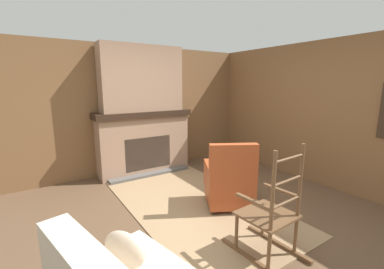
{
  "coord_description": "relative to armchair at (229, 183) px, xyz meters",
  "views": [
    {
      "loc": [
        2.51,
        -1.9,
        1.74
      ],
      "look_at": [
        -1.03,
        0.42,
        0.9
      ],
      "focal_mm": 24.0,
      "sensor_mm": 36.0,
      "label": 1
    }
  ],
  "objects": [
    {
      "name": "chimney_breast",
      "position": [
        -2.06,
        -0.41,
        1.48
      ],
      "size": [
        0.37,
        1.56,
        1.22
      ],
      "color": "#9E7A60",
      "rests_on": "fireplace_hearth"
    },
    {
      "name": "oil_lamp_vase",
      "position": [
        -2.11,
        -0.76,
        0.95
      ],
      "size": [
        0.11,
        0.11,
        0.23
      ],
      "color": "silver",
      "rests_on": "fireplace_hearth"
    },
    {
      "name": "armchair",
      "position": [
        0.0,
        0.0,
        0.0
      ],
      "size": [
        0.87,
        0.87,
        0.98
      ],
      "rotation": [
        0.0,
        0.0,
        2.64
      ],
      "color": "#A84723",
      "rests_on": "ground"
    },
    {
      "name": "wood_panel_wall_left",
      "position": [
        -2.3,
        -0.41,
        0.87
      ],
      "size": [
        0.06,
        5.28,
        2.46
      ],
      "color": "brown",
      "rests_on": "ground"
    },
    {
      "name": "wood_panel_wall_back",
      "position": [
        0.09,
        1.96,
        0.88
      ],
      "size": [
        5.28,
        0.09,
        2.46
      ],
      "color": "brown",
      "rests_on": "ground"
    },
    {
      "name": "area_rug",
      "position": [
        -0.35,
        -0.37,
        -0.35
      ],
      "size": [
        3.19,
        1.76,
        0.01
      ],
      "color": "#997A56",
      "rests_on": "ground"
    },
    {
      "name": "ground_plane",
      "position": [
        0.07,
        -0.41,
        -0.36
      ],
      "size": [
        14.0,
        14.0,
        0.0
      ],
      "primitive_type": "plane",
      "color": "brown"
    },
    {
      "name": "storage_case",
      "position": [
        -2.11,
        -0.18,
        0.94
      ],
      "size": [
        0.14,
        0.25,
        0.15
      ],
      "color": "brown",
      "rests_on": "fireplace_hearth"
    },
    {
      "name": "rocking_chair",
      "position": [
        1.03,
        -0.36,
        0.06
      ],
      "size": [
        0.83,
        0.54,
        1.18
      ],
      "rotation": [
        0.0,
        0.0,
        3.2
      ],
      "color": "brown",
      "rests_on": "ground"
    },
    {
      "name": "firewood_stack",
      "position": [
        -1.35,
        0.94,
        -0.28
      ],
      "size": [
        0.35,
        0.35,
        0.21
      ],
      "rotation": [
        0.0,
        0.0,
        0.04
      ],
      "color": "brown",
      "rests_on": "ground"
    },
    {
      "name": "fireplace_hearth",
      "position": [
        -2.05,
        -0.41,
        0.25
      ],
      "size": [
        0.63,
        1.87,
        1.23
      ],
      "color": "#9E7A60",
      "rests_on": "ground"
    }
  ]
}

